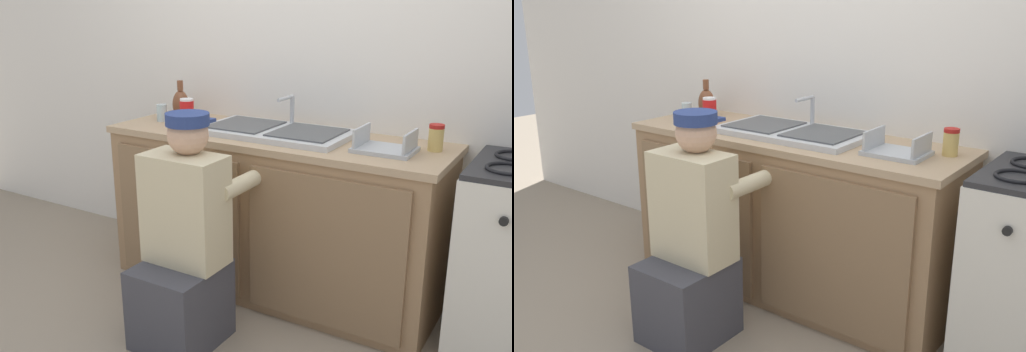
# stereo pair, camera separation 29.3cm
# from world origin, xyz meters

# --- Properties ---
(ground_plane) EXTENTS (12.00, 12.00, 0.00)m
(ground_plane) POSITION_xyz_m (0.00, 0.00, 0.00)
(ground_plane) COLOR gray
(back_wall) EXTENTS (6.00, 0.10, 2.50)m
(back_wall) POSITION_xyz_m (0.00, 0.65, 1.25)
(back_wall) COLOR silver
(back_wall) RESTS_ON ground_plane
(counter_cabinet) EXTENTS (1.83, 0.62, 0.86)m
(counter_cabinet) POSITION_xyz_m (0.00, 0.29, 0.43)
(counter_cabinet) COLOR #997551
(counter_cabinet) RESTS_ON ground_plane
(countertop) EXTENTS (1.87, 0.62, 0.04)m
(countertop) POSITION_xyz_m (0.00, 0.30, 0.88)
(countertop) COLOR tan
(countertop) RESTS_ON counter_cabinet
(sink_double_basin) EXTENTS (0.80, 0.44, 0.19)m
(sink_double_basin) POSITION_xyz_m (0.00, 0.30, 0.92)
(sink_double_basin) COLOR silver
(sink_double_basin) RESTS_ON countertop
(plumber_person) EXTENTS (0.42, 0.61, 1.10)m
(plumber_person) POSITION_xyz_m (-0.11, -0.38, 0.46)
(plumber_person) COLOR #3F3F47
(plumber_person) RESTS_ON ground_plane
(soda_cup_red) EXTENTS (0.08, 0.08, 0.15)m
(soda_cup_red) POSITION_xyz_m (-0.56, 0.26, 0.97)
(soda_cup_red) COLOR red
(soda_cup_red) RESTS_ON countertop
(vase_decorative) EXTENTS (0.10, 0.10, 0.23)m
(vase_decorative) POSITION_xyz_m (-0.70, 0.38, 0.99)
(vase_decorative) COLOR brown
(vase_decorative) RESTS_ON countertop
(spice_bottle_pepper) EXTENTS (0.04, 0.04, 0.10)m
(spice_bottle_pepper) POSITION_xyz_m (-0.79, 0.49, 0.95)
(spice_bottle_pepper) COLOR #513823
(spice_bottle_pepper) RESTS_ON countertop
(condiment_jar) EXTENTS (0.07, 0.07, 0.13)m
(condiment_jar) POSITION_xyz_m (0.82, 0.39, 0.96)
(condiment_jar) COLOR #DBB760
(condiment_jar) RESTS_ON countertop
(water_glass) EXTENTS (0.06, 0.06, 0.10)m
(water_glass) POSITION_xyz_m (-0.75, 0.26, 0.95)
(water_glass) COLOR #ADC6CC
(water_glass) RESTS_ON countertop
(dish_rack_tray) EXTENTS (0.28, 0.22, 0.11)m
(dish_rack_tray) POSITION_xyz_m (0.62, 0.25, 0.92)
(dish_rack_tray) COLOR #B2B7BC
(dish_rack_tray) RESTS_ON countertop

